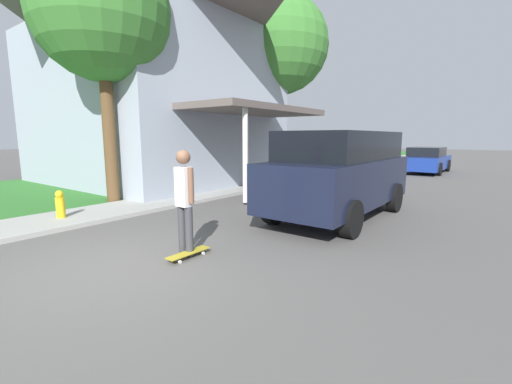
{
  "coord_description": "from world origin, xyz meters",
  "views": [
    {
      "loc": [
        4.75,
        -2.64,
        1.97
      ],
      "look_at": [
        0.75,
        2.66,
        0.9
      ],
      "focal_mm": 24.0,
      "sensor_mm": 36.0,
      "label": 1
    }
  ],
  "objects_px": {
    "lawn_tree_near": "(101,12)",
    "skateboarder": "(185,197)",
    "car_down_street": "(426,160)",
    "fire_hydrant": "(60,204)",
    "suv_parked": "(340,171)",
    "skateboard": "(188,253)",
    "lawn_tree_far": "(280,46)"
  },
  "relations": [
    {
      "from": "skateboarder",
      "to": "skateboard",
      "type": "relative_size",
      "value": 2.16
    },
    {
      "from": "lawn_tree_far",
      "to": "suv_parked",
      "type": "height_order",
      "value": "lawn_tree_far"
    },
    {
      "from": "skateboarder",
      "to": "car_down_street",
      "type": "bearing_deg",
      "value": 88.83
    },
    {
      "from": "lawn_tree_near",
      "to": "skateboarder",
      "type": "bearing_deg",
      "value": -18.72
    },
    {
      "from": "lawn_tree_far",
      "to": "fire_hydrant",
      "type": "relative_size",
      "value": 12.61
    },
    {
      "from": "suv_parked",
      "to": "fire_hydrant",
      "type": "xyz_separation_m",
      "value": [
        -5.01,
        -4.38,
        -0.72
      ]
    },
    {
      "from": "lawn_tree_far",
      "to": "skateboarder",
      "type": "bearing_deg",
      "value": -64.78
    },
    {
      "from": "suv_parked",
      "to": "fire_hydrant",
      "type": "height_order",
      "value": "suv_parked"
    },
    {
      "from": "lawn_tree_near",
      "to": "skateboard",
      "type": "xyz_separation_m",
      "value": [
        5.31,
        -1.82,
        -5.27
      ]
    },
    {
      "from": "suv_parked",
      "to": "fire_hydrant",
      "type": "bearing_deg",
      "value": -138.83
    },
    {
      "from": "skateboarder",
      "to": "skateboard",
      "type": "xyz_separation_m",
      "value": [
        0.13,
        -0.07,
        -0.91
      ]
    },
    {
      "from": "fire_hydrant",
      "to": "suv_parked",
      "type": "bearing_deg",
      "value": 41.17
    },
    {
      "from": "lawn_tree_near",
      "to": "suv_parked",
      "type": "bearing_deg",
      "value": 21.7
    },
    {
      "from": "suv_parked",
      "to": "car_down_street",
      "type": "bearing_deg",
      "value": 92.39
    },
    {
      "from": "lawn_tree_near",
      "to": "lawn_tree_far",
      "type": "distance_m",
      "value": 8.24
    },
    {
      "from": "skateboard",
      "to": "lawn_tree_far",
      "type": "bearing_deg",
      "value": 115.67
    },
    {
      "from": "lawn_tree_near",
      "to": "car_down_street",
      "type": "xyz_separation_m",
      "value": [
        5.53,
        15.49,
        -4.65
      ]
    },
    {
      "from": "lawn_tree_far",
      "to": "car_down_street",
      "type": "relative_size",
      "value": 1.79
    },
    {
      "from": "skateboarder",
      "to": "fire_hydrant",
      "type": "xyz_separation_m",
      "value": [
        -4.11,
        -0.2,
        -0.58
      ]
    },
    {
      "from": "car_down_street",
      "to": "skateboard",
      "type": "distance_m",
      "value": 17.32
    },
    {
      "from": "skateboarder",
      "to": "fire_hydrant",
      "type": "distance_m",
      "value": 4.15
    },
    {
      "from": "lawn_tree_near",
      "to": "lawn_tree_far",
      "type": "bearing_deg",
      "value": 86.56
    },
    {
      "from": "suv_parked",
      "to": "lawn_tree_far",
      "type": "bearing_deg",
      "value": 134.03
    },
    {
      "from": "suv_parked",
      "to": "skateboarder",
      "type": "height_order",
      "value": "suv_parked"
    },
    {
      "from": "car_down_street",
      "to": "fire_hydrant",
      "type": "bearing_deg",
      "value": -104.34
    },
    {
      "from": "lawn_tree_near",
      "to": "fire_hydrant",
      "type": "bearing_deg",
      "value": -61.31
    },
    {
      "from": "lawn_tree_far",
      "to": "skateboard",
      "type": "relative_size",
      "value": 9.98
    },
    {
      "from": "lawn_tree_near",
      "to": "skateboard",
      "type": "height_order",
      "value": "lawn_tree_near"
    },
    {
      "from": "lawn_tree_far",
      "to": "car_down_street",
      "type": "height_order",
      "value": "lawn_tree_far"
    },
    {
      "from": "skateboard",
      "to": "suv_parked",
      "type": "bearing_deg",
      "value": 79.72
    },
    {
      "from": "car_down_street",
      "to": "skateboard",
      "type": "bearing_deg",
      "value": -90.74
    },
    {
      "from": "skateboarder",
      "to": "lawn_tree_far",
      "type": "bearing_deg",
      "value": 115.22
    }
  ]
}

